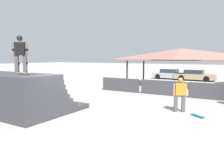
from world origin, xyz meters
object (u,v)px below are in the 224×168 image
object	(u,v)px
skateboard_on_deck	(24,73)
skateboard_on_ground	(198,116)
bystander_walking	(180,93)
parked_car_silver	(170,74)
parked_car_tan	(195,75)
skater_on_deck	(20,52)

from	to	relation	value
skateboard_on_deck	skateboard_on_ground	bearing A→B (deg)	32.07
skateboard_on_deck	bystander_walking	size ratio (longest dim) A/B	0.48
skateboard_on_ground	parked_car_silver	bearing A→B (deg)	148.61
bystander_walking	parked_car_silver	world-z (taller)	bystander_walking
bystander_walking	parked_car_silver	distance (m)	16.82
parked_car_silver	parked_car_tan	xyz separation A→B (m)	(2.97, -0.20, 0.00)
skateboard_on_deck	skateboard_on_ground	size ratio (longest dim) A/B	1.15
bystander_walking	skateboard_on_ground	size ratio (longest dim) A/B	2.38
parked_car_silver	parked_car_tan	bearing A→B (deg)	-0.75
skater_on_deck	skateboard_on_deck	bearing A→B (deg)	-58.31
skater_on_deck	parked_car_silver	xyz separation A→B (m)	(1.33, 20.18, -2.35)
skateboard_on_ground	parked_car_silver	distance (m)	17.62
bystander_walking	parked_car_silver	size ratio (longest dim) A/B	0.40
parked_car_tan	skateboard_on_ground	bearing A→B (deg)	-78.47
skateboard_on_deck	parked_car_silver	bearing A→B (deg)	90.41
skateboard_on_deck	skateboard_on_ground	world-z (taller)	skateboard_on_deck
parked_car_silver	skateboard_on_deck	bearing A→B (deg)	-89.17
parked_car_tan	bystander_walking	bearing A→B (deg)	-81.53
parked_car_silver	parked_car_tan	distance (m)	2.98
skateboard_on_ground	skater_on_deck	bearing A→B (deg)	-115.40
skateboard_on_ground	skateboard_on_deck	bearing A→B (deg)	-112.27
skater_on_deck	parked_car_tan	world-z (taller)	skater_on_deck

